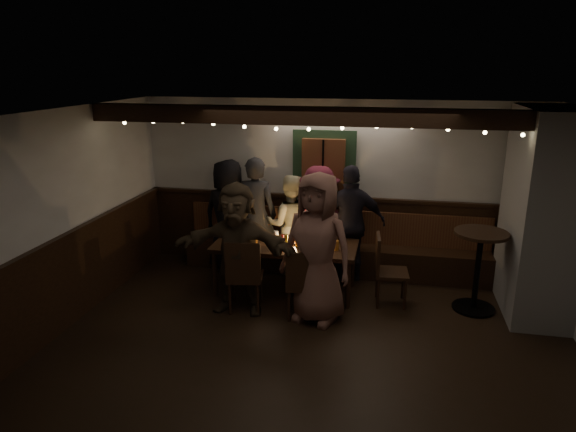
% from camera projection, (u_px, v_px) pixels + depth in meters
% --- Properties ---
extents(room, '(6.02, 5.01, 2.62)m').
position_uv_depth(room, '(409.00, 225.00, 6.66)').
color(room, black).
rests_on(room, ground).
extents(dining_table, '(1.97, 0.84, 0.85)m').
position_uv_depth(dining_table, '(285.00, 248.00, 7.08)').
color(dining_table, black).
rests_on(dining_table, ground).
extents(chair_near_left, '(0.50, 0.50, 0.98)m').
position_uv_depth(chair_near_left, '(244.00, 272.00, 6.49)').
color(chair_near_left, black).
rests_on(chair_near_left, ground).
extents(chair_near_right, '(0.47, 0.47, 0.92)m').
position_uv_depth(chair_near_right, '(303.00, 281.00, 6.33)').
color(chair_near_right, black).
rests_on(chair_near_right, ground).
extents(chair_end, '(0.46, 0.46, 0.95)m').
position_uv_depth(chair_end, '(385.00, 266.00, 6.75)').
color(chair_end, black).
rests_on(chair_end, ground).
extents(high_top, '(0.67, 0.67, 1.07)m').
position_uv_depth(high_top, '(478.00, 261.00, 6.53)').
color(high_top, black).
rests_on(high_top, ground).
extents(person_a, '(0.92, 0.67, 1.72)m').
position_uv_depth(person_a, '(229.00, 215.00, 7.85)').
color(person_a, black).
rests_on(person_a, ground).
extents(person_b, '(0.66, 0.44, 1.78)m').
position_uv_depth(person_b, '(256.00, 215.00, 7.78)').
color(person_b, '#2B2C31').
rests_on(person_b, ground).
extents(person_c, '(0.83, 0.70, 1.52)m').
position_uv_depth(person_c, '(290.00, 224.00, 7.73)').
color(person_c, beige).
rests_on(person_c, ground).
extents(person_d, '(1.08, 0.62, 1.67)m').
position_uv_depth(person_d, '(319.00, 221.00, 7.64)').
color(person_d, '#531728').
rests_on(person_d, ground).
extents(person_e, '(1.08, 0.68, 1.72)m').
position_uv_depth(person_e, '(351.00, 224.00, 7.44)').
color(person_e, black).
rests_on(person_e, ground).
extents(person_f, '(1.59, 0.54, 1.70)m').
position_uv_depth(person_f, '(237.00, 248.00, 6.46)').
color(person_f, '#403223').
rests_on(person_f, ground).
extents(person_g, '(1.05, 0.84, 1.88)m').
position_uv_depth(person_g, '(317.00, 248.00, 6.21)').
color(person_g, brown).
rests_on(person_g, ground).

